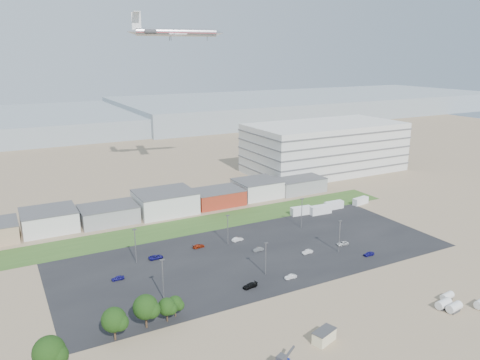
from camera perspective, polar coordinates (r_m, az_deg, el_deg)
ground at (r=127.91m, az=4.52°, el=-12.64°), size 700.00×700.00×0.00m
parking_lot at (r=145.58m, az=1.89°, el=-9.00°), size 120.00×50.00×0.01m
grass_strip at (r=170.03m, az=-5.02°, el=-5.41°), size 160.00×16.00×0.02m
hills_backdrop at (r=425.77m, az=-14.29°, el=7.25°), size 700.00×200.00×9.00m
building_row at (r=180.45m, az=-12.43°, el=-3.15°), size 170.00×20.00×8.00m
parking_garage at (r=247.64m, az=10.27°, el=3.95°), size 80.00×40.00×25.00m
portable_shed at (r=106.45m, az=10.22°, el=-18.22°), size 6.16×4.43×2.80m
storage_tank_nw at (r=126.61m, az=23.56°, el=-13.64°), size 4.33×2.49×2.48m
storage_tank_ne at (r=130.76m, az=23.94°, el=-12.81°), size 3.80×2.22×2.17m
storage_tank_sw at (r=126.09m, az=24.66°, el=-13.90°), size 4.32×2.54×2.46m
box_trailer_a at (r=180.46m, az=7.46°, el=-3.73°), size 8.48×3.44×3.09m
box_trailer_b at (r=182.43m, az=9.78°, el=-3.59°), size 8.92×3.24×3.29m
box_trailer_c at (r=189.23m, az=11.37°, el=-3.02°), size 8.10×2.63×3.03m
box_trailer_d at (r=197.39m, az=14.48°, el=-2.48°), size 7.74×3.55×2.79m
tree_far_left at (r=100.14m, az=-22.22°, el=-19.16°), size 6.55×6.55×9.83m
tree_left at (r=107.34m, az=-15.11°, el=-16.39°), size 5.74×5.74×8.61m
tree_mid at (r=109.85m, az=-11.44°, el=-15.22°), size 6.05×6.05×9.07m
tree_right at (r=111.88m, az=-8.92°, el=-15.22°), size 4.41×4.41×6.61m
tree_near at (r=113.59m, az=-7.92°, el=-14.88°), size 3.95×3.95×5.93m
lightpole_front_l at (r=119.90m, az=-9.38°, el=-11.90°), size 1.28×0.53×10.85m
lightpole_front_m at (r=131.25m, az=3.14°, el=-9.55°), size 1.12×0.46×9.48m
lightpole_front_r at (r=148.19m, az=12.02°, el=-6.74°), size 1.21×0.50×10.28m
lightpole_back_l at (r=141.23m, az=-12.63°, el=-7.85°), size 1.23×0.51×10.46m
lightpole_back_m at (r=150.53m, az=-1.50°, el=-6.11°), size 1.17×0.49×9.98m
lightpole_back_r at (r=165.83m, az=7.53°, el=-4.04°), size 1.27×0.53×10.81m
airliner at (r=220.46m, az=-7.73°, el=17.41°), size 48.46×37.10×12.98m
parked_car_0 at (r=155.17m, az=12.39°, el=-7.57°), size 4.09×2.02×1.12m
parked_car_1 at (r=147.04m, az=8.21°, el=-8.65°), size 3.63×1.39×1.18m
parked_car_2 at (r=149.39m, az=15.43°, el=-8.67°), size 3.58×1.48×1.22m
parked_car_3 at (r=125.98m, az=1.24°, el=-12.74°), size 4.36×2.21×1.21m
parked_car_5 at (r=134.00m, az=-14.68°, el=-11.48°), size 3.49×1.48×1.18m
parked_car_6 at (r=150.24m, az=-5.07°, el=-8.02°), size 4.10×2.01×1.15m
parked_car_7 at (r=147.38m, az=2.24°, el=-8.45°), size 3.46×1.25×1.13m
parked_car_9 at (r=144.20m, az=-10.21°, el=-9.23°), size 4.40×2.05×1.22m
parked_car_11 at (r=154.68m, az=-0.30°, el=-7.23°), size 4.06×1.85×1.29m
parked_car_13 at (r=131.28m, az=6.19°, el=-11.64°), size 3.45×1.21×1.14m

